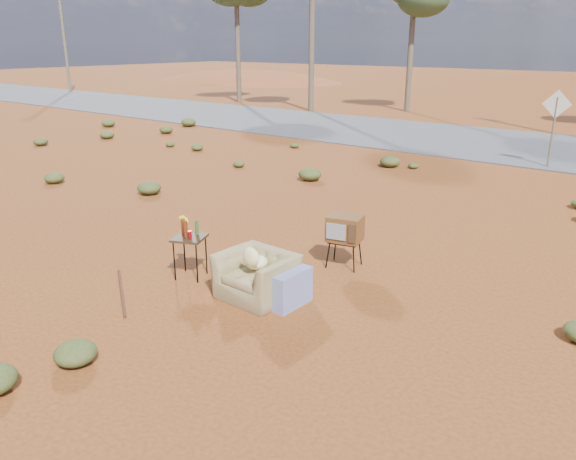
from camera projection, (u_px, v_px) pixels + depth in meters
The scene contains 10 objects.
ground at pixel (214, 293), 8.14m from camera, with size 140.00×140.00×0.00m, color brown.
highway at pixel (525, 147), 19.32m from camera, with size 140.00×7.00×0.04m, color #565659.
dirt_mound at pixel (247, 81), 51.02m from camera, with size 26.00×18.00×2.00m, color #974224.
armchair at pixel (262, 272), 7.86m from camera, with size 1.19×0.75×0.87m.
tv_unit at pixel (345, 229), 8.92m from camera, with size 0.61×0.54×0.85m.
side_table at pixel (188, 235), 8.53m from camera, with size 0.60×0.60×0.93m.
rusty_bar at pixel (122, 292), 8.14m from camera, with size 0.04×0.04×1.65m, color #512A15.
road_sign at pixel (555, 115), 15.74m from camera, with size 0.78×0.06×2.19m.
utility_pole_west at pixel (63, 31), 38.56m from camera, with size 1.40×0.20×8.00m.
scrub_patch at pixel (335, 207), 11.86m from camera, with size 17.49×8.07×0.33m.
Camera 1 is at (5.41, -5.18, 3.48)m, focal length 35.00 mm.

